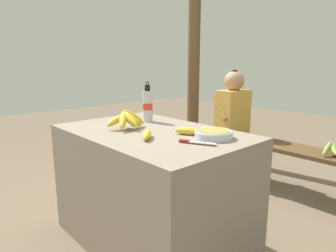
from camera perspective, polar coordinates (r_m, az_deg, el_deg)
name	(u,v)px	position (r m, az deg, el deg)	size (l,w,h in m)	color
ground_plane	(153,239)	(2.20, -2.93, -20.76)	(12.00, 12.00, 0.00)	#75604C
market_counter	(152,187)	(2.02, -3.05, -11.58)	(1.23, 0.80, 0.77)	gray
banana_bunch_ripe	(127,119)	(1.95, -7.81, 1.38)	(0.18, 0.29, 0.14)	#4C381E
serving_bowl	(214,134)	(1.72, 8.67, -1.45)	(0.22, 0.22, 0.05)	silver
water_bottle	(148,106)	(2.18, -3.90, 3.92)	(0.07, 0.07, 0.29)	silver
loose_banana_front	(147,135)	(1.70, -4.02, -1.69)	(0.16, 0.15, 0.05)	gold
loose_banana_side	(188,131)	(1.79, 3.75, -0.98)	(0.16, 0.11, 0.05)	gold
knife	(192,142)	(1.60, 4.57, -3.01)	(0.19, 0.11, 0.02)	#BCBCC1
wooden_bench	(270,149)	(2.99, 18.93, -4.23)	(1.89, 0.32, 0.45)	brown
seated_vendor	(229,115)	(3.15, 11.52, 2.04)	(0.41, 0.39, 1.12)	#473828
banana_bunch_green	(335,148)	(2.75, 29.17, -3.68)	(0.17, 0.26, 0.13)	#4C381E
support_post_near	(194,58)	(3.86, 4.94, 12.84)	(0.15, 0.15, 2.50)	brown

